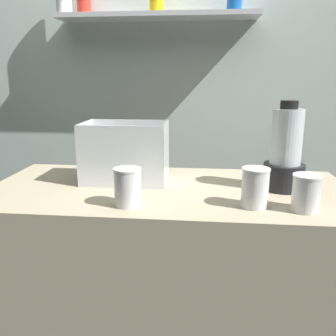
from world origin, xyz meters
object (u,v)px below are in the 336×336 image
at_px(carrot_display_bin, 126,163).
at_px(juice_cup_mango_middle, 306,196).
at_px(juice_cup_pomegranate_far_left, 128,189).
at_px(blender_pitcher, 285,154).
at_px(juice_cup_pomegranate_left, 255,189).

xyz_separation_m(carrot_display_bin, juice_cup_mango_middle, (0.65, -0.27, -0.02)).
xyz_separation_m(juice_cup_pomegranate_far_left, juice_cup_mango_middle, (0.58, 0.01, -0.01)).
distance_m(carrot_display_bin, juice_cup_pomegranate_far_left, 0.29).
xyz_separation_m(blender_pitcher, juice_cup_pomegranate_far_left, (-0.55, -0.24, -0.08)).
xyz_separation_m(blender_pitcher, juice_cup_pomegranate_left, (-0.13, -0.21, -0.07)).
relative_size(blender_pitcher, juice_cup_pomegranate_left, 2.53).
relative_size(carrot_display_bin, juice_cup_mango_middle, 2.81).
bearing_deg(juice_cup_pomegranate_left, juice_cup_mango_middle, -7.53).
bearing_deg(juice_cup_mango_middle, carrot_display_bin, 157.01).
height_order(blender_pitcher, juice_cup_mango_middle, blender_pitcher).
bearing_deg(carrot_display_bin, juice_cup_mango_middle, -22.99).
relative_size(juice_cup_pomegranate_far_left, juice_cup_pomegranate_left, 0.97).
height_order(carrot_display_bin, blender_pitcher, blender_pitcher).
relative_size(juice_cup_pomegranate_far_left, juice_cup_mango_middle, 1.07).
bearing_deg(blender_pitcher, juice_cup_pomegranate_far_left, -156.35).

